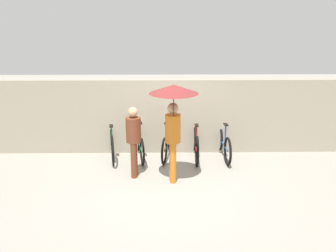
{
  "coord_description": "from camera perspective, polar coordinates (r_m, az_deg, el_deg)",
  "views": [
    {
      "loc": [
        -0.12,
        -7.06,
        3.43
      ],
      "look_at": [
        0.0,
        1.05,
        1.0
      ],
      "focal_mm": 40.0,
      "sensor_mm": 36.0,
      "label": 1
    }
  ],
  "objects": [
    {
      "name": "parked_bicycle_2",
      "position": [
        9.29,
        -0.05,
        -2.67
      ],
      "size": [
        0.48,
        1.6,
        1.08
      ],
      "rotation": [
        0.0,
        0.0,
        1.39
      ],
      "color": "black",
      "rests_on": "ground"
    },
    {
      "name": "back_wall",
      "position": [
        9.45,
        -0.09,
        1.41
      ],
      "size": [
        10.77,
        0.12,
        1.89
      ],
      "color": "gray",
      "rests_on": "ground"
    },
    {
      "name": "pedestrian_leading",
      "position": [
        8.06,
        -5.27,
        -1.67
      ],
      "size": [
        0.32,
        0.32,
        1.56
      ],
      "rotation": [
        0.0,
        0.0,
        3.12
      ],
      "color": "brown",
      "rests_on": "ground"
    },
    {
      "name": "parked_bicycle_4",
      "position": [
        9.38,
        8.44,
        -2.65
      ],
      "size": [
        0.44,
        1.68,
        1.04
      ],
      "rotation": [
        0.0,
        0.0,
        1.62
      ],
      "color": "black",
      "rests_on": "ground"
    },
    {
      "name": "parked_bicycle_1",
      "position": [
        9.29,
        -4.35,
        -2.72
      ],
      "size": [
        0.48,
        1.65,
        1.0
      ],
      "rotation": [
        0.0,
        0.0,
        1.75
      ],
      "color": "black",
      "rests_on": "ground"
    },
    {
      "name": "parked_bicycle_3",
      "position": [
        9.26,
        4.24,
        -2.6
      ],
      "size": [
        0.44,
        1.81,
        1.09
      ],
      "rotation": [
        0.0,
        0.0,
        1.54
      ],
      "color": "black",
      "rests_on": "ground"
    },
    {
      "name": "pedestrian_center",
      "position": [
        7.49,
        0.82,
        2.91
      ],
      "size": [
        0.98,
        0.98,
        2.12
      ],
      "rotation": [
        0.0,
        0.0,
        3.2
      ],
      "color": "#C66B1E",
      "rests_on": "ground"
    },
    {
      "name": "parked_bicycle_0",
      "position": [
        9.38,
        -8.57,
        -2.52
      ],
      "size": [
        0.47,
        1.74,
        0.99
      ],
      "rotation": [
        0.0,
        0.0,
        1.74
      ],
      "color": "black",
      "rests_on": "ground"
    },
    {
      "name": "ground_plane",
      "position": [
        7.85,
        0.12,
        -9.24
      ],
      "size": [
        30.0,
        30.0,
        0.0
      ],
      "primitive_type": "plane",
      "color": "gray"
    }
  ]
}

